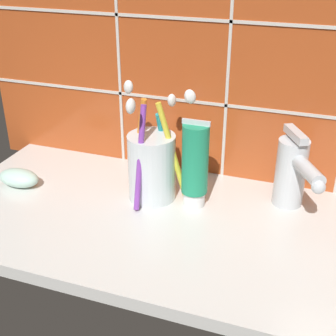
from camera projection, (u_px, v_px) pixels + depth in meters
sink_counter at (183, 228)px, 71.09cm from camera, size 77.46×34.99×2.00cm
tile_wall_backsplash at (218, 75)px, 77.19cm from camera, size 87.46×1.72×40.06cm
toothbrush_cup at (152, 164)px, 74.76cm from camera, size 12.62×13.35×19.08cm
toothpaste_tube at (196, 165)px, 71.99cm from camera, size 4.35×4.14×14.54cm
sink_faucet at (293, 171)px, 72.28cm from camera, size 7.78×11.63×12.61cm
soap_bar at (19, 178)px, 80.10cm from camera, size 7.34×4.28×3.02cm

